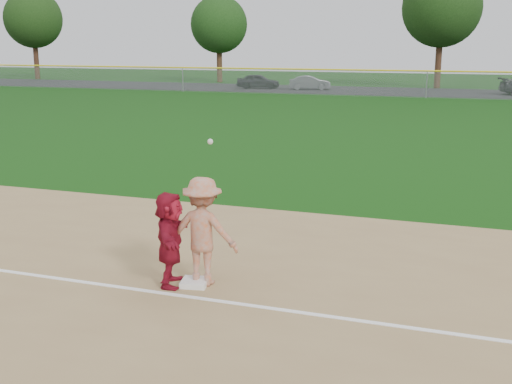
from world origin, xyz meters
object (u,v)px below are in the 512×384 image
(car_left, at_px, (258,81))
(first_base, at_px, (195,283))
(base_runner, at_px, (170,239))
(car_mid, at_px, (310,83))

(car_left, bearing_deg, first_base, -170.11)
(first_base, bearing_deg, car_left, 107.75)
(base_runner, relative_size, car_left, 0.43)
(base_runner, xyz_separation_m, car_left, (-14.25, 45.86, -0.17))
(first_base, height_order, car_left, car_left)
(first_base, relative_size, car_left, 0.11)
(car_left, bearing_deg, car_mid, -95.64)
(first_base, height_order, base_runner, base_runner)
(base_runner, height_order, car_mid, base_runner)
(first_base, distance_m, car_mid, 47.01)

